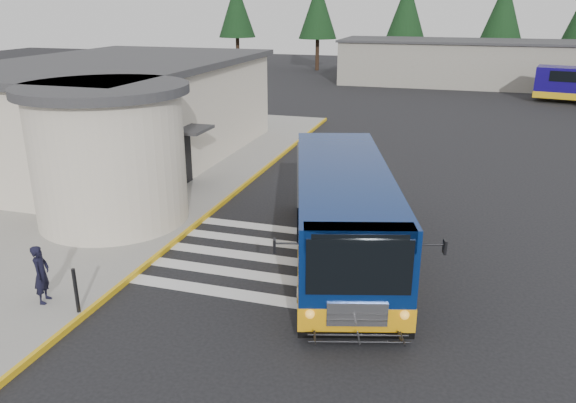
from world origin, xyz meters
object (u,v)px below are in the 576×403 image
(transit_bus, at_px, (342,217))
(pedestrian_a, at_px, (41,274))
(pedestrian_b, at_px, (153,207))
(bollard, at_px, (76,291))

(transit_bus, height_order, pedestrian_a, transit_bus)
(transit_bus, xyz_separation_m, pedestrian_b, (-6.59, 0.22, -0.43))
(pedestrian_a, height_order, pedestrian_b, pedestrian_b)
(transit_bus, height_order, pedestrian_b, transit_bus)
(pedestrian_a, bearing_deg, transit_bus, -69.27)
(pedestrian_b, bearing_deg, pedestrian_a, -11.39)
(transit_bus, distance_m, pedestrian_b, 6.61)
(transit_bus, xyz_separation_m, bollard, (-5.64, -5.25, -0.65))
(pedestrian_a, relative_size, bollard, 1.31)
(pedestrian_a, distance_m, bollard, 1.20)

